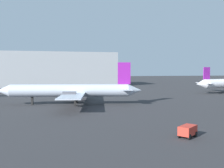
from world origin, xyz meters
The scene contains 3 objects.
airplane_distant centered at (-1.82, 47.41, 3.09)m, with size 31.20×27.34×9.19m.
baggage_cart centered at (9.38, 17.84, 0.76)m, with size 2.69×2.50×1.30m.
terminal_building centered at (-8.23, 118.11, 7.84)m, with size 61.46×25.16×15.67m, color #999EA3.
Camera 1 is at (-4.80, -7.69, 7.51)m, focal length 40.60 mm.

